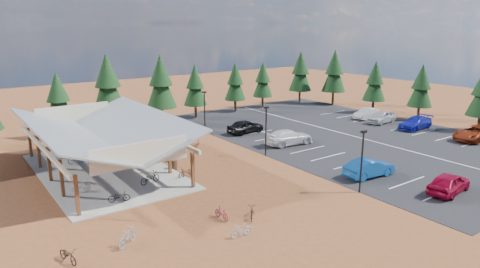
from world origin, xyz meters
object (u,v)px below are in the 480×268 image
bike_1 (81,186)px  bike_16 (187,172)px  bike_3 (72,148)px  car_4 (245,126)px  car_8 (382,117)px  bike_15 (198,142)px  bike_9 (128,237)px  bike_11 (222,213)px  bike_2 (77,158)px  bike_4 (150,178)px  lamp_post_0 (362,157)px  bike_13 (241,230)px  trash_bin_1 (167,157)px  bike_14 (180,150)px  car_7 (415,123)px  bike_6 (124,157)px  bike_0 (119,197)px  bike_12 (252,213)px  lamp_post_1 (266,128)px  lamp_post_2 (205,109)px  car_0 (449,183)px  bike_5 (142,162)px  bike_pavilion (101,131)px  bike_8 (68,255)px  car_9 (366,113)px  car_6 (475,133)px

bike_1 → bike_16: size_ratio=0.84×
bike_3 → car_4: car_4 is taller
car_8 → bike_15: bearing=-104.2°
bike_9 → bike_11: bearing=-125.2°
bike_2 → bike_4: bearing=-167.6°
bike_9 → bike_15: bearing=-73.7°
lamp_post_0 → bike_13: lamp_post_0 is taller
trash_bin_1 → bike_14: size_ratio=0.48×
bike_11 → lamp_post_0: bearing=-14.9°
bike_4 → car_7: 35.82m
bike_6 → bike_11: 16.14m
bike_2 → bike_9: 17.97m
bike_0 → trash_bin_1: bearing=-28.0°
bike_12 → bike_15: 18.68m
lamp_post_1 → lamp_post_2: same height
car_0 → car_8: 24.89m
lamp_post_2 → bike_11: lamp_post_2 is taller
lamp_post_1 → car_8: lamp_post_1 is taller
bike_5 → car_0: (17.53, -19.72, 0.22)m
bike_1 → bike_14: size_ratio=0.79×
bike_0 → bike_15: size_ratio=0.90×
lamp_post_2 → car_7: lamp_post_2 is taller
lamp_post_1 → lamp_post_2: size_ratio=1.00×
bike_pavilion → bike_8: size_ratio=11.23×
bike_2 → bike_14: bike_2 is taller
trash_bin_1 → bike_11: 14.09m
bike_16 → bike_2: bearing=-151.6°
car_4 → bike_2: bearing=86.3°
bike_11 → trash_bin_1: bearing=75.8°
bike_11 → car_9: (34.36, 14.99, 0.34)m
bike_12 → car_9: car_9 is taller
bike_15 → bike_12: bearing=104.3°
bike_13 → car_0: car_0 is taller
bike_12 → lamp_post_0: bearing=-148.9°
lamp_post_2 → car_4: bearing=-40.5°
lamp_post_0 → bike_12: 10.32m
bike_15 → bike_8: bearing=75.1°
bike_4 → bike_14: size_ratio=1.00×
bike_0 → bike_11: (4.79, -6.80, -0.07)m
bike_pavilion → car_9: size_ratio=4.27×
car_7 → bike_6: bearing=-106.7°
bike_16 → bike_12: bearing=-9.3°
bike_3 → car_4: (19.65, -3.77, 0.26)m
trash_bin_1 → car_6: (32.41, -13.72, 0.42)m
car_9 → car_7: bearing=-6.5°
bike_1 → bike_16: bike_1 is taller
bike_pavilion → bike_0: 8.59m
lamp_post_0 → car_4: (3.84, 20.72, -2.11)m
bike_pavilion → lamp_post_2: size_ratio=3.77×
car_0 → bike_0: bearing=51.6°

